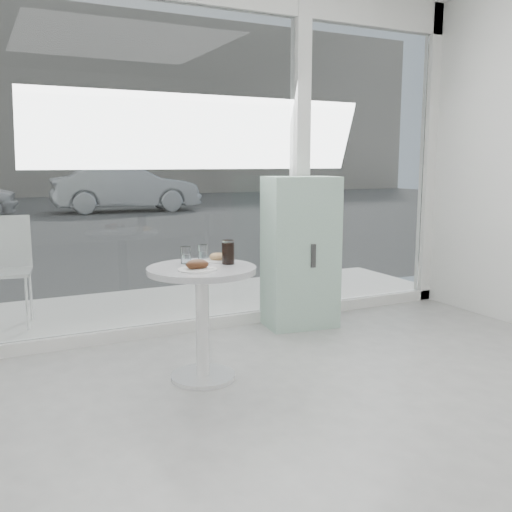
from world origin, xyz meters
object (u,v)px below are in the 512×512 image
main_table (202,299)px  water_tumbler_a (186,256)px  mint_cabinet (300,252)px  plate_donut (219,258)px  patio_chair (6,263)px  water_tumbler_b (203,253)px  plate_fritter (198,266)px  cola_glass (228,253)px  car_silver (126,188)px

main_table → water_tumbler_a: (-0.05, 0.17, 0.27)m
main_table → mint_cabinet: (1.25, 0.81, 0.11)m
main_table → plate_donut: 0.34m
plate_donut → patio_chair: bearing=127.0°
water_tumbler_a → water_tumbler_b: (0.16, 0.09, -0.00)m
plate_fritter → cola_glass: 0.30m
main_table → plate_fritter: (-0.07, -0.11, 0.25)m
patio_chair → cola_glass: patio_chair is taller
main_table → mint_cabinet: mint_cabinet is taller
mint_cabinet → water_tumbler_a: 1.46m
water_tumbler_a → mint_cabinet: bearing=26.6°
water_tumbler_b → patio_chair: bearing=127.1°
patio_chair → water_tumbler_a: bearing=-48.0°
patio_chair → plate_donut: 2.14m
car_silver → cola_glass: size_ratio=26.07×
patio_chair → water_tumbler_a: (1.04, -1.68, 0.24)m
main_table → plate_donut: size_ratio=3.56×
main_table → water_tumbler_a: water_tumbler_a is taller
patio_chair → plate_fritter: patio_chair is taller
mint_cabinet → water_tumbler_b: (-1.14, -0.55, 0.15)m
patio_chair → water_tumbler_b: (1.20, -1.59, 0.23)m
water_tumbler_a → car_silver: bearing=77.8°
car_silver → water_tumbler_a: (-2.87, -13.31, 0.12)m
mint_cabinet → cola_glass: bearing=-135.1°
water_tumbler_b → cola_glass: bearing=-69.2°
water_tumbler_b → plate_donut: bearing=-54.9°
main_table → water_tumbler_a: 0.32m
main_table → patio_chair: size_ratio=0.82×
main_table → plate_donut: bearing=39.1°
patio_chair → plate_fritter: 2.22m
water_tumbler_b → mint_cabinet: bearing=26.0°
mint_cabinet → cola_glass: 1.33m
water_tumbler_b → water_tumbler_a: bearing=-149.4°
water_tumbler_a → water_tumbler_b: bearing=30.6°
main_table → water_tumbler_b: (0.11, 0.26, 0.27)m
main_table → car_silver: size_ratio=0.18×
plate_fritter → patio_chair: bearing=117.6°
car_silver → plate_donut: size_ratio=19.57×
car_silver → water_tumbler_b: 13.49m
main_table → mint_cabinet: size_ratio=0.58×
plate_fritter → plate_donut: plate_fritter is taller
car_silver → cola_glass: (-2.62, -13.45, 0.15)m
plate_donut → water_tumbler_a: (-0.23, 0.01, 0.03)m
main_table → mint_cabinet: bearing=33.2°
water_tumbler_b → cola_glass: 0.26m
cola_glass → plate_donut: bearing=96.4°
car_silver → main_table: bearing=171.4°
plate_fritter → water_tumbler_a: size_ratio=2.13×
plate_donut → water_tumbler_b: water_tumbler_b is taller
plate_donut → mint_cabinet: bearing=32.0°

